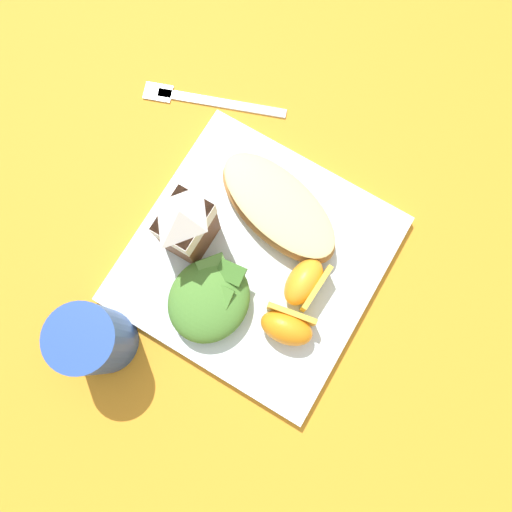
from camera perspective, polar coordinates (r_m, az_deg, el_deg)
name	(u,v)px	position (r m, az deg, el deg)	size (l,w,h in m)	color
ground	(256,260)	(0.60, 0.00, -0.51)	(3.00, 3.00, 0.00)	orange
white_plate	(256,259)	(0.59, 0.00, -0.36)	(0.28, 0.28, 0.02)	silver
cheesy_pizza_bread	(278,208)	(0.58, 2.61, 5.62)	(0.12, 0.18, 0.04)	#B77F42
green_salad_pile	(209,299)	(0.55, -5.47, -5.03)	(0.10, 0.09, 0.04)	#4C8433
milk_carton	(186,225)	(0.53, -8.14, 3.61)	(0.06, 0.05, 0.11)	brown
orange_wedge_front	(287,326)	(0.55, 3.64, -8.17)	(0.05, 0.07, 0.04)	orange
orange_wedge_middle	(304,285)	(0.56, 5.57, -3.39)	(0.06, 0.04, 0.04)	orange
metal_fork	(203,99)	(0.67, -6.22, 17.68)	(0.08, 0.18, 0.01)	silver
drinking_blue_cup	(94,340)	(0.56, -18.36, -9.25)	(0.07, 0.07, 0.10)	#284CA3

